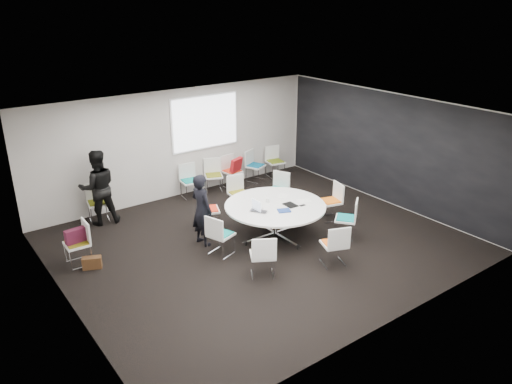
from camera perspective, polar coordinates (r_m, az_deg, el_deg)
room_shell at (r=10.27m, az=0.85°, el=1.28°), size 8.08×7.08×2.88m
conference_table at (r=10.89m, az=2.19°, el=-2.42°), size 2.19×2.19×0.73m
projection_screen at (r=13.27m, az=-5.80°, el=7.92°), size 1.90×0.03×1.35m
chair_ring_a at (r=11.92m, az=8.50°, el=-1.83°), size 0.55×0.56×0.88m
chair_ring_b at (r=12.46m, az=2.51°, el=-0.53°), size 0.60×0.61×0.88m
chair_ring_c at (r=12.24m, az=-1.95°, el=-0.95°), size 0.51×0.50×0.88m
chair_ring_d at (r=11.39m, az=-5.44°, el=-2.83°), size 0.59×0.60×0.88m
chair_ring_e at (r=10.23m, az=-4.07°, el=-5.74°), size 0.57×0.58×0.88m
chair_ring_f at (r=9.46m, az=0.78°, el=-8.13°), size 0.62×0.62×0.88m
chair_ring_g at (r=9.95m, az=8.91°, el=-6.80°), size 0.59×0.58×0.88m
chair_ring_h at (r=11.07m, az=10.23°, el=-3.83°), size 0.64×0.64×0.88m
chair_back_a at (r=13.17m, az=-7.50°, el=0.55°), size 0.51×0.50×0.88m
chair_back_b at (r=13.50m, az=-4.85°, el=1.20°), size 0.60×0.60×0.88m
chair_back_c at (r=13.79m, az=-2.77°, el=1.70°), size 0.51×0.50×0.88m
chair_back_d at (r=14.22m, az=-0.10°, el=2.35°), size 0.60×0.60×0.88m
chair_back_e at (r=14.59m, az=2.19°, el=2.84°), size 0.53×0.52×0.88m
chair_spare_left at (r=10.46m, az=-19.60°, el=-6.40°), size 0.46×0.48×0.88m
chair_person_back at (r=12.28m, az=-17.54°, el=-1.92°), size 0.54×0.53×0.88m
person_main at (r=10.49m, az=-6.23°, el=-2.03°), size 0.45×0.62×1.57m
person_back at (r=11.91m, az=-17.61°, el=0.50°), size 0.96×0.81×1.76m
laptop at (r=10.50m, az=0.40°, el=-2.09°), size 0.38×0.42×0.03m
laptop_lid at (r=10.45m, az=0.04°, el=-1.54°), size 0.02×0.30×0.22m
notebook_black at (r=10.80m, az=3.95°, el=-1.48°), size 0.23×0.31×0.02m
tablet_folio at (r=10.51m, az=3.22°, el=-2.13°), size 0.32×0.29×0.03m
papers_right at (r=11.30m, az=3.10°, el=-0.44°), size 0.37×0.33×0.00m
papers_front at (r=11.07m, az=5.53°, el=-0.99°), size 0.36×0.30×0.00m
cup at (r=10.94m, az=1.32°, el=-0.93°), size 0.08×0.08×0.09m
phone at (r=10.82m, az=5.33°, el=-1.53°), size 0.14×0.08×0.01m
maroon_bag at (r=10.31m, az=-19.92°, el=-4.72°), size 0.41×0.18×0.28m
brown_bag at (r=10.29m, az=-18.23°, el=-7.68°), size 0.39×0.29×0.24m
red_jacket at (r=13.47m, az=-2.27°, el=3.13°), size 0.47×0.32×0.36m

